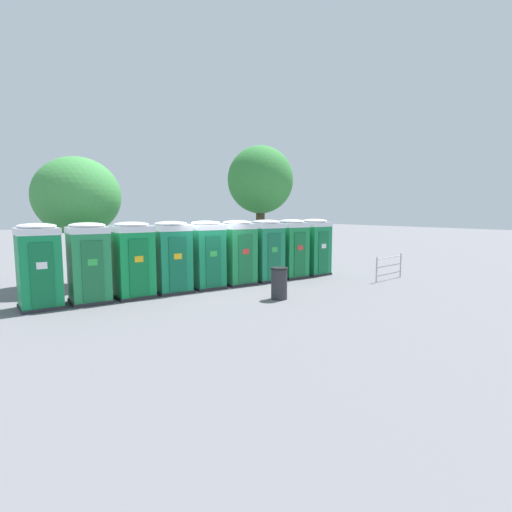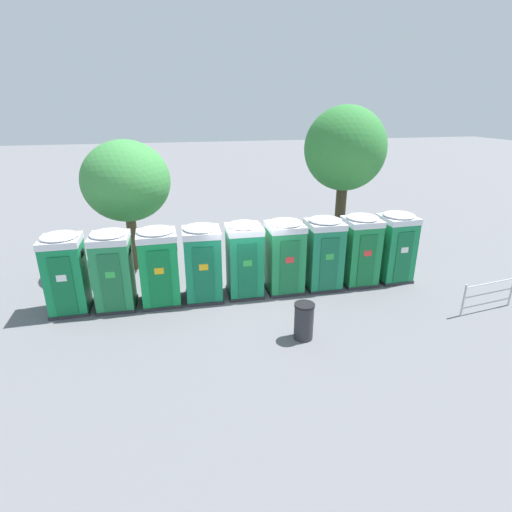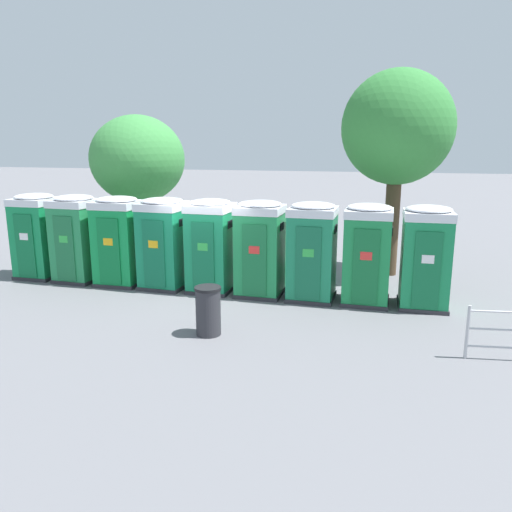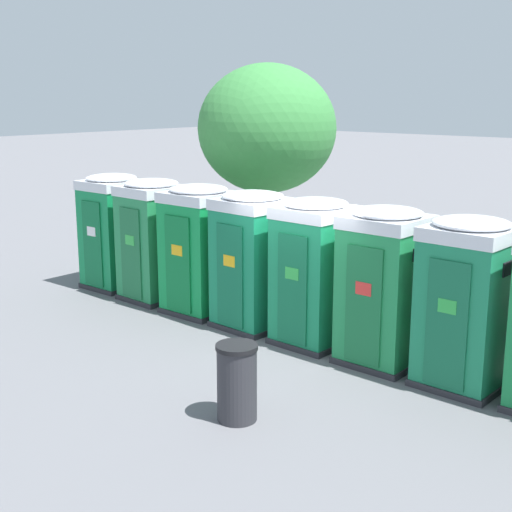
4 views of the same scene
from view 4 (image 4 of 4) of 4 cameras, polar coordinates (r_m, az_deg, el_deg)
ground_plane at (r=12.58m, az=4.59°, el=-6.88°), size 120.00×120.00×0.00m
portapotty_0 at (r=16.07m, az=-11.34°, el=2.01°), size 1.17×1.21×2.54m
portapotty_1 at (r=14.97m, az=-8.25°, el=1.34°), size 1.22×1.24×2.54m
portapotty_2 at (r=13.96m, az=-4.59°, el=0.59°), size 1.24×1.21×2.54m
portapotty_3 at (r=13.03m, az=-0.30°, el=-0.26°), size 1.26×1.25×2.54m
portapotty_4 at (r=12.19m, az=4.66°, el=-1.22°), size 1.20×1.23×2.54m
portapotty_5 at (r=11.44m, az=10.20°, el=-2.33°), size 1.22×1.22×2.54m
portapotty_6 at (r=10.81m, az=16.47°, el=-3.56°), size 1.23×1.23×2.54m
street_tree_1 at (r=16.70m, az=0.88°, el=10.07°), size 3.20×3.20×4.93m
trash_can at (r=9.53m, az=-1.53°, el=-10.06°), size 0.56×0.56×1.05m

